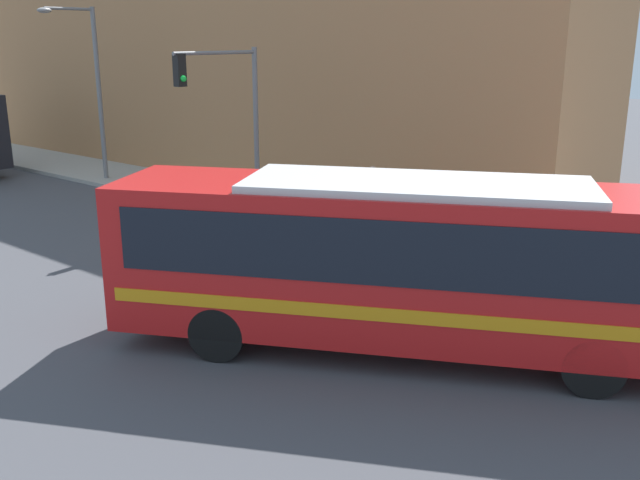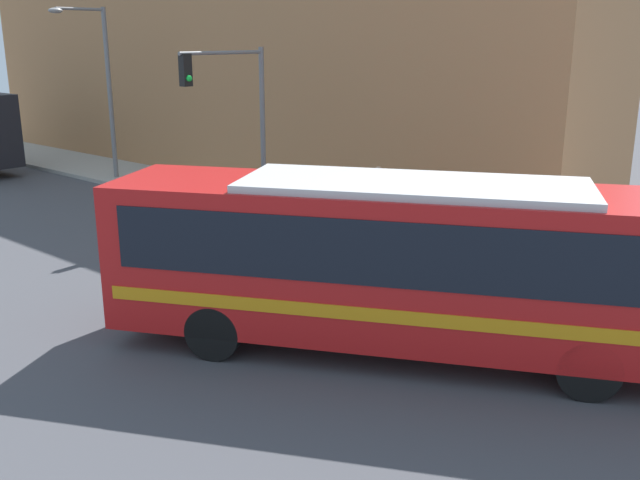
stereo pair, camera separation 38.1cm
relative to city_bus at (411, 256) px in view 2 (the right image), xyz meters
name	(u,v)px [view 2 (the right image)]	position (x,y,z in m)	size (l,w,h in m)	color
ground_plane	(435,345)	(0.63, -0.19, -1.87)	(120.00, 120.00, 0.00)	#47474C
sidewalk	(111,171)	(6.82, 19.81, -1.79)	(3.37, 70.00, 0.15)	#A8A399
building_facade	(246,40)	(11.50, 16.16, 3.61)	(6.00, 30.70, 10.95)	#B27A4C
city_bus	(411,256)	(0.00, 0.00, 0.00)	(7.14, 10.83, 3.23)	red
fire_hydrant	(470,241)	(5.73, 1.94, -1.32)	(0.24, 0.33, 0.79)	#999999
traffic_light_pole	(236,102)	(4.75, 9.59, 1.84)	(3.28, 0.35, 5.17)	slate
parking_meter	(255,185)	(5.73, 9.87, -0.91)	(0.14, 0.14, 1.18)	slate
street_lamp	(102,78)	(5.66, 18.16, 2.20)	(2.35, 0.28, 6.56)	slate
pedestrian_near_corner	(378,194)	(6.97, 5.81, -0.83)	(0.34, 0.34, 1.73)	slate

